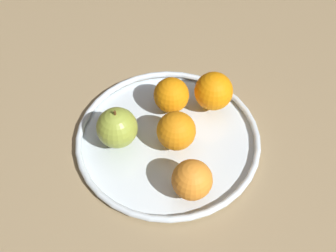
# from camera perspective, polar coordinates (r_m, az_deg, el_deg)

# --- Properties ---
(ground_plane) EXTENTS (1.34, 1.34, 0.04)m
(ground_plane) POSITION_cam_1_polar(r_m,az_deg,el_deg) (0.86, -0.00, -2.80)
(ground_plane) COLOR #967F5A
(fruit_bowl) EXTENTS (0.35, 0.35, 0.02)m
(fruit_bowl) POSITION_cam_1_polar(r_m,az_deg,el_deg) (0.84, -0.00, -1.64)
(fruit_bowl) COLOR silver
(fruit_bowl) RESTS_ON ground_plane
(apple) EXTENTS (0.08, 0.08, 0.08)m
(apple) POSITION_cam_1_polar(r_m,az_deg,el_deg) (0.80, -6.60, -0.22)
(apple) COLOR #96A83B
(apple) RESTS_ON fruit_bowl
(orange_front_right) EXTENTS (0.07, 0.07, 0.07)m
(orange_front_right) POSITION_cam_1_polar(r_m,az_deg,el_deg) (0.79, 1.07, -0.63)
(orange_front_right) COLOR orange
(orange_front_right) RESTS_ON fruit_bowl
(orange_front_left) EXTENTS (0.07, 0.07, 0.07)m
(orange_front_left) POSITION_cam_1_polar(r_m,az_deg,el_deg) (0.74, 3.12, -6.96)
(orange_front_left) COLOR orange
(orange_front_left) RESTS_ON fruit_bowl
(orange_back_left) EXTENTS (0.07, 0.07, 0.07)m
(orange_back_left) POSITION_cam_1_polar(r_m,az_deg,el_deg) (0.85, 5.91, 4.50)
(orange_back_left) COLOR orange
(orange_back_left) RESTS_ON fruit_bowl
(orange_back_right) EXTENTS (0.07, 0.07, 0.07)m
(orange_back_right) POSITION_cam_1_polar(r_m,az_deg,el_deg) (0.85, 0.44, 4.02)
(orange_back_right) COLOR orange
(orange_back_right) RESTS_ON fruit_bowl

